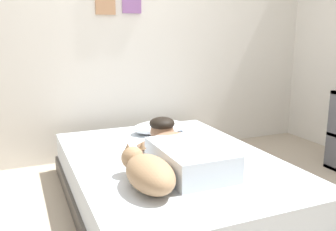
% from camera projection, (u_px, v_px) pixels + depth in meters
% --- Properties ---
extents(ground_plane, '(12.91, 12.91, 0.00)m').
position_uv_depth(ground_plane, '(185.00, 222.00, 2.51)').
color(ground_plane, tan).
extents(back_wall, '(4.45, 0.12, 2.50)m').
position_uv_depth(back_wall, '(118.00, 35.00, 3.67)').
color(back_wall, silver).
rests_on(back_wall, ground).
extents(bed, '(1.50, 2.09, 0.36)m').
position_uv_depth(bed, '(172.00, 180.00, 2.77)').
color(bed, '#4C4742').
rests_on(bed, ground).
extents(pillow, '(0.52, 0.32, 0.11)m').
position_uv_depth(pillow, '(160.00, 127.00, 3.40)').
color(pillow, silver).
rests_on(pillow, bed).
extents(person_lying, '(0.43, 0.92, 0.27)m').
position_uv_depth(person_lying, '(181.00, 151.00, 2.56)').
color(person_lying, silver).
rests_on(person_lying, bed).
extents(dog, '(0.26, 0.57, 0.21)m').
position_uv_depth(dog, '(148.00, 172.00, 2.18)').
color(dog, '#9E7A56').
rests_on(dog, bed).
extents(coffee_cup, '(0.12, 0.09, 0.07)m').
position_uv_depth(coffee_cup, '(167.00, 139.00, 3.06)').
color(coffee_cup, '#D84C47').
rests_on(coffee_cup, bed).
extents(cell_phone, '(0.07, 0.14, 0.01)m').
position_uv_depth(cell_phone, '(167.00, 176.00, 2.37)').
color(cell_phone, black).
rests_on(cell_phone, bed).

